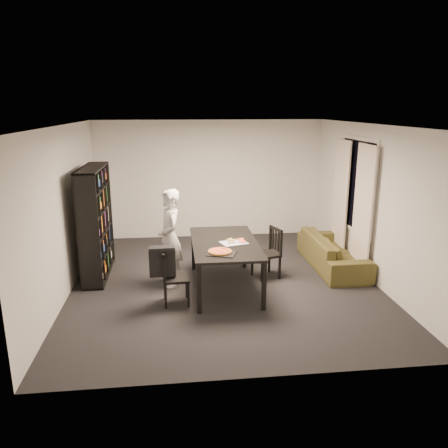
{
  "coord_description": "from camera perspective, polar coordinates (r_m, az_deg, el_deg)",
  "views": [
    {
      "loc": [
        -0.79,
        -6.86,
        2.88
      ],
      "look_at": [
        -0.02,
        -0.14,
        1.05
      ],
      "focal_mm": 35.0,
      "sensor_mm": 36.0,
      "label": 1
    }
  ],
  "objects": [
    {
      "name": "window_frame",
      "position": [
        8.26,
        16.91,
        4.87
      ],
      "size": [
        0.03,
        1.52,
        1.72
      ],
      "primitive_type": "cube",
      "color": "white",
      "rests_on": "room"
    },
    {
      "name": "kitchen_towel",
      "position": [
        6.94,
        1.29,
        -2.46
      ],
      "size": [
        0.47,
        0.4,
        0.01
      ],
      "primitive_type": "cube",
      "rotation": [
        0.0,
        0.0,
        0.3
      ],
      "color": "silver",
      "rests_on": "dining_table"
    },
    {
      "name": "sofa",
      "position": [
        8.29,
        14.0,
        -3.52
      ],
      "size": [
        0.78,
        1.98,
        0.58
      ],
      "primitive_type": "imported",
      "rotation": [
        0.0,
        0.0,
        1.57
      ],
      "color": "#3B3917",
      "rests_on": "room"
    },
    {
      "name": "dining_table",
      "position": [
        7.01,
        0.09,
        -2.9
      ],
      "size": [
        1.04,
        1.87,
        0.78
      ],
      "color": "black",
      "rests_on": "room"
    },
    {
      "name": "chair_right",
      "position": [
        7.58,
        6.08,
        -3.27
      ],
      "size": [
        0.51,
        0.51,
        0.87
      ],
      "rotation": [
        0.0,
        0.0,
        -1.24
      ],
      "color": "black",
      "rests_on": "room"
    },
    {
      "name": "room",
      "position": [
        7.08,
        -0.0,
        2.26
      ],
      "size": [
        5.01,
        5.51,
        2.61
      ],
      "color": "black",
      "rests_on": "ground"
    },
    {
      "name": "person",
      "position": [
        7.15,
        -7.06,
        -1.85
      ],
      "size": [
        0.51,
        0.66,
        1.61
      ],
      "primitive_type": "imported",
      "rotation": [
        0.0,
        0.0,
        -1.34
      ],
      "color": "silver",
      "rests_on": "room"
    },
    {
      "name": "pizza_slices",
      "position": [
        7.01,
        1.57,
        -2.19
      ],
      "size": [
        0.46,
        0.43,
        0.01
      ],
      "primitive_type": null,
      "rotation": [
        0.0,
        0.0,
        0.38
      ],
      "color": "#C6743E",
      "rests_on": "dining_table"
    },
    {
      "name": "draped_jacket",
      "position": [
        6.49,
        -8.07,
        -4.74
      ],
      "size": [
        0.39,
        0.18,
        0.46
      ],
      "rotation": [
        0.0,
        0.0,
        1.61
      ],
      "color": "black",
      "rests_on": "chair_left"
    },
    {
      "name": "window_pane",
      "position": [
        8.26,
        16.95,
        4.87
      ],
      "size": [
        0.02,
        1.4,
        1.6
      ],
      "primitive_type": "cube",
      "color": "black",
      "rests_on": "room"
    },
    {
      "name": "curtain_right",
      "position": [
        8.77,
        14.94,
        3.25
      ],
      "size": [
        0.03,
        0.7,
        2.25
      ],
      "primitive_type": "cube",
      "color": "beige",
      "rests_on": "room"
    },
    {
      "name": "chair_left",
      "position": [
        6.57,
        -7.0,
        -6.45
      ],
      "size": [
        0.4,
        0.4,
        0.84
      ],
      "rotation": [
        0.0,
        0.0,
        1.61
      ],
      "color": "black",
      "rests_on": "room"
    },
    {
      "name": "bookshelf",
      "position": [
        7.83,
        -16.4,
        0.24
      ],
      "size": [
        0.35,
        1.5,
        1.9
      ],
      "primitive_type": "cube",
      "color": "black",
      "rests_on": "room"
    },
    {
      "name": "pepperoni_pizza",
      "position": [
        6.46,
        -0.54,
        -3.59
      ],
      "size": [
        0.35,
        0.35,
        0.03
      ],
      "rotation": [
        0.0,
        0.0,
        0.34
      ],
      "color": "#A56F30",
      "rests_on": "dining_table"
    },
    {
      "name": "baking_tray",
      "position": [
        6.44,
        -0.29,
        -3.85
      ],
      "size": [
        0.49,
        0.44,
        0.01
      ],
      "primitive_type": "cube",
      "rotation": [
        0.0,
        0.0,
        -0.35
      ],
      "color": "black",
      "rests_on": "dining_table"
    },
    {
      "name": "curtain_left",
      "position": [
        7.83,
        17.66,
        1.66
      ],
      "size": [
        0.03,
        0.7,
        2.25
      ],
      "primitive_type": "cube",
      "color": "beige",
      "rests_on": "room"
    }
  ]
}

